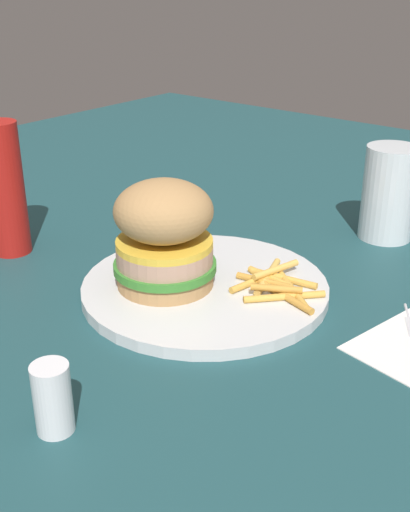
{
  "coord_description": "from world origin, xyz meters",
  "views": [
    {
      "loc": [
        0.34,
        -0.47,
        0.31
      ],
      "look_at": [
        -0.02,
        -0.01,
        0.04
      ],
      "focal_mm": 44.98,
      "sensor_mm": 36.0,
      "label": 1
    }
  ],
  "objects_px": {
    "drink_glass": "(388,199)",
    "salt_shaker": "(53,398)",
    "plate": "(205,288)",
    "fries_pile": "(276,284)",
    "ketchup_bottle": "(5,189)",
    "sandwich": "(164,234)"
  },
  "relations": [
    {
      "from": "fries_pile",
      "to": "ketchup_bottle",
      "type": "relative_size",
      "value": 0.66
    },
    {
      "from": "fries_pile",
      "to": "salt_shaker",
      "type": "bearing_deg",
      "value": -92.97
    },
    {
      "from": "drink_glass",
      "to": "ketchup_bottle",
      "type": "xyz_separation_m",
      "value": [
        -0.32,
        -0.32,
        0.03
      ]
    },
    {
      "from": "fries_pile",
      "to": "drink_glass",
      "type": "xyz_separation_m",
      "value": [
        0.02,
        0.22,
        0.03
      ]
    },
    {
      "from": "sandwich",
      "to": "fries_pile",
      "type": "bearing_deg",
      "value": 34.11
    },
    {
      "from": "plate",
      "to": "fries_pile",
      "type": "bearing_deg",
      "value": 29.4
    },
    {
      "from": "fries_pile",
      "to": "drink_glass",
      "type": "relative_size",
      "value": 0.88
    },
    {
      "from": "fries_pile",
      "to": "salt_shaker",
      "type": "height_order",
      "value": "salt_shaker"
    },
    {
      "from": "sandwich",
      "to": "ketchup_bottle",
      "type": "relative_size",
      "value": 0.71
    },
    {
      "from": "drink_glass",
      "to": "salt_shaker",
      "type": "xyz_separation_m",
      "value": [
        -0.03,
        -0.49,
        -0.02
      ]
    },
    {
      "from": "fries_pile",
      "to": "drink_glass",
      "type": "bearing_deg",
      "value": 85.86
    },
    {
      "from": "plate",
      "to": "salt_shaker",
      "type": "xyz_separation_m",
      "value": [
        0.05,
        -0.23,
        0.02
      ]
    },
    {
      "from": "drink_glass",
      "to": "salt_shaker",
      "type": "bearing_deg",
      "value": -93.5
    },
    {
      "from": "sandwich",
      "to": "salt_shaker",
      "type": "bearing_deg",
      "value": -69.09
    },
    {
      "from": "sandwich",
      "to": "fries_pile",
      "type": "xyz_separation_m",
      "value": [
        0.09,
        0.06,
        -0.05
      ]
    },
    {
      "from": "salt_shaker",
      "to": "sandwich",
      "type": "bearing_deg",
      "value": 110.91
    },
    {
      "from": "fries_pile",
      "to": "sandwich",
      "type": "bearing_deg",
      "value": -145.89
    },
    {
      "from": "plate",
      "to": "drink_glass",
      "type": "distance_m",
      "value": 0.27
    },
    {
      "from": "drink_glass",
      "to": "fries_pile",
      "type": "bearing_deg",
      "value": -94.14
    },
    {
      "from": "salt_shaker",
      "to": "ketchup_bottle",
      "type": "bearing_deg",
      "value": 149.37
    },
    {
      "from": "sandwich",
      "to": "fries_pile",
      "type": "relative_size",
      "value": 1.08
    },
    {
      "from": "plate",
      "to": "salt_shaker",
      "type": "bearing_deg",
      "value": -78.14
    }
  ]
}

